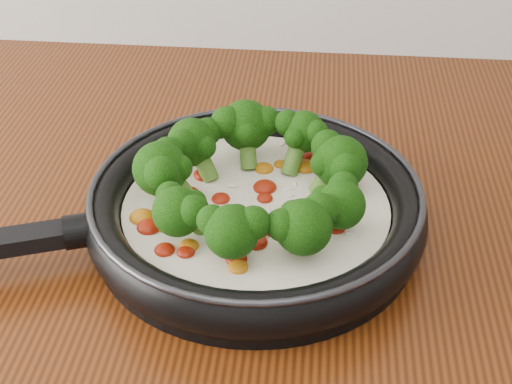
# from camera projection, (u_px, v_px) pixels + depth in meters

# --- Properties ---
(skillet) EXTENTS (0.55, 0.43, 0.10)m
(skillet) POSITION_uv_depth(u_px,v_px,m) (252.00, 203.00, 0.72)
(skillet) COLOR black
(skillet) RESTS_ON counter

